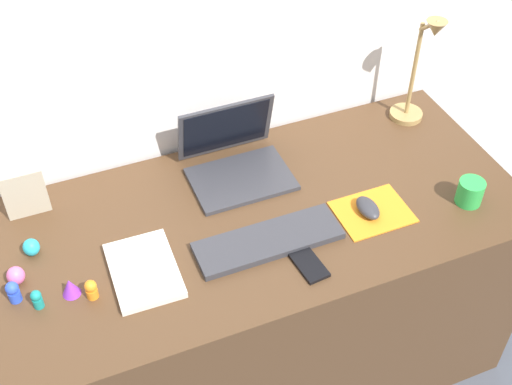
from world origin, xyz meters
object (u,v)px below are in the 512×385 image
laptop (234,156)px  picture_frame (25,195)px  notebook_pad (144,270)px  toy_figurine_cyan (31,247)px  mouse (368,208)px  toy_figurine_teal (37,299)px  coffee_mug (470,192)px  toy_figurine_orange (91,289)px  toy_figurine_blue (13,292)px  keyboard (267,241)px  cell_phone (308,263)px  toy_figurine_pink (16,276)px  toy_figurine_purple (70,287)px  desk_lamp (419,73)px

laptop → picture_frame: (-0.61, 0.04, 0.02)m
notebook_pad → toy_figurine_cyan: size_ratio=4.80×
mouse → toy_figurine_teal: 0.93m
laptop → coffee_mug: bearing=-34.1°
toy_figurine_orange → toy_figurine_blue: (-0.18, 0.06, 0.00)m
picture_frame → keyboard: bearing=-32.1°
cell_phone → toy_figurine_teal: toy_figurine_teal is taller
toy_figurine_orange → toy_figurine_pink: bearing=144.6°
toy_figurine_blue → toy_figurine_purple: size_ratio=1.21×
keyboard → notebook_pad: bearing=175.6°
laptop → toy_figurine_pink: (-0.68, -0.20, -0.03)m
keyboard → toy_figurine_purple: 0.53m
keyboard → picture_frame: picture_frame is taller
laptop → desk_lamp: desk_lamp is taller
toy_figurine_purple → laptop: bearing=27.6°
picture_frame → laptop: bearing=-3.9°
notebook_pad → coffee_mug: coffee_mug is taller
notebook_pad → picture_frame: bearing=127.1°
coffee_mug → toy_figurine_purple: 1.15m
cell_phone → toy_figurine_purple: bearing=161.0°
mouse → picture_frame: (-0.90, 0.37, 0.05)m
toy_figurine_teal → keyboard: bearing=-2.0°
mouse → toy_figurine_orange: 0.80m
coffee_mug → toy_figurine_cyan: 1.24m
toy_figurine_blue → coffee_mug: bearing=-6.0°
coffee_mug → toy_figurine_orange: (-1.09, 0.07, -0.01)m
cell_phone → picture_frame: picture_frame is taller
notebook_pad → keyboard: bearing=-2.9°
keyboard → toy_figurine_blue: toy_figurine_blue is taller
keyboard → desk_lamp: bearing=26.5°
toy_figurine_teal → toy_figurine_cyan: (0.01, 0.19, -0.00)m
toy_figurine_blue → cell_phone: bearing=-13.4°
laptop → notebook_pad: (-0.37, -0.30, -0.04)m
laptop → toy_figurine_orange: (-0.51, -0.32, -0.02)m
toy_figurine_teal → toy_figurine_pink: bearing=111.1°
desk_lamp → notebook_pad: 1.06m
coffee_mug → toy_figurine_cyan: coffee_mug is taller
mouse → toy_figurine_pink: 0.98m
toy_figurine_purple → coffee_mug: bearing=-5.0°
notebook_pad → toy_figurine_teal: toy_figurine_teal is taller
keyboard → toy_figurine_blue: 0.67m
mouse → toy_figurine_blue: size_ratio=1.50×
mouse → toy_figurine_blue: (-0.98, 0.06, 0.01)m
notebook_pad → toy_figurine_pink: bearing=164.6°
toy_figurine_pink → toy_figurine_purple: toy_figurine_purple is taller
toy_figurine_purple → toy_figurine_orange: bearing=-31.9°
toy_figurine_orange → toy_figurine_blue: 0.19m
laptop → desk_lamp: bearing=0.6°
toy_figurine_cyan → toy_figurine_pink: bearing=-121.3°
keyboard → toy_figurine_teal: toy_figurine_teal is taller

